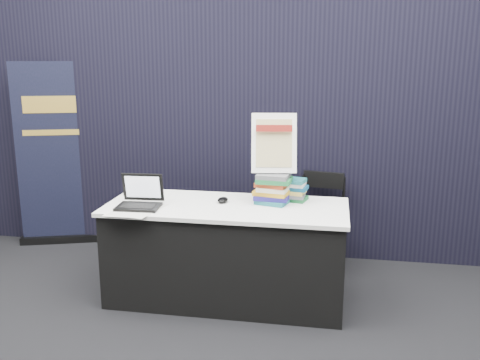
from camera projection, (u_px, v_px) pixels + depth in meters
name	position (u px, v px, depth m)	size (l,w,h in m)	color
floor	(211.00, 333.00, 3.64)	(8.00, 8.00, 0.00)	black
wall_back	(278.00, 61.00, 7.06)	(8.00, 0.02, 3.50)	beige
drape_partition	(249.00, 127.00, 4.89)	(6.00, 0.08, 2.40)	black
display_table	(227.00, 252.00, 4.08)	(1.80, 0.75, 0.75)	black
laptop	(140.00, 199.00, 3.93)	(0.32, 0.26, 0.24)	black
mouse	(223.00, 200.00, 4.06)	(0.08, 0.12, 0.04)	black
brochure_left	(132.00, 213.00, 3.79)	(0.29, 0.20, 0.00)	silver
brochure_mid	(125.00, 213.00, 3.78)	(0.26, 0.19, 0.00)	white
brochure_right	(141.00, 206.00, 3.95)	(0.34, 0.24, 0.00)	silver
pen_cup	(127.00, 190.00, 4.27)	(0.06, 0.06, 0.08)	black
book_stack_tall	(273.00, 188.00, 4.01)	(0.27, 0.23, 0.23)	#1B5F67
book_stack_short	(292.00, 189.00, 4.10)	(0.22, 0.18, 0.17)	#1B6534
info_sign	(274.00, 144.00, 3.97)	(0.35, 0.18, 0.46)	black
pullup_banner	(55.00, 165.00, 5.21)	(0.75, 0.33, 1.78)	black
stacking_chair	(322.00, 217.00, 4.66)	(0.44, 0.44, 0.83)	black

